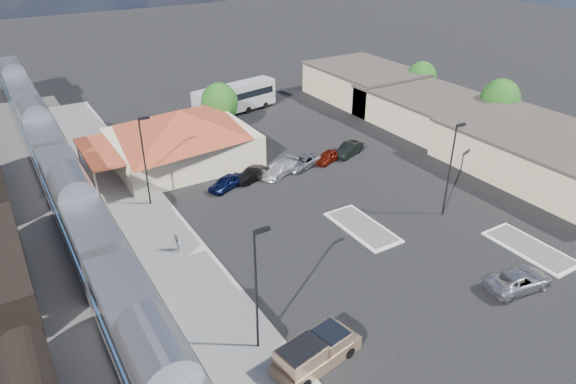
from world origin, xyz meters
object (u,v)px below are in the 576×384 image
pickup_truck (317,352)px  coach_bus (235,97)px  station_depot (181,136)px  suv (519,280)px

pickup_truck → coach_bus: 48.02m
station_depot → pickup_truck: size_ratio=2.94×
station_depot → suv: bearing=-69.3°
coach_bus → pickup_truck: bearing=148.7°
pickup_truck → suv: size_ratio=1.16×
station_depot → coach_bus: 17.41m
station_depot → pickup_truck: 33.37m
station_depot → suv: station_depot is taller
station_depot → pickup_truck: station_depot is taller
pickup_truck → station_depot: bearing=-16.9°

